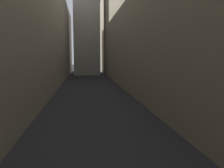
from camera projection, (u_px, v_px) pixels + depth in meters
ground_plane at (91, 92)px, 35.80m from camera, size 264.00×264.00×0.00m
building_block_left at (14, 26)px, 35.17m from camera, size 11.98×108.00×20.41m
building_block_right at (157, 12)px, 37.63m from camera, size 10.79×108.00×25.40m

